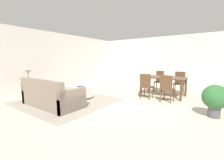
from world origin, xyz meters
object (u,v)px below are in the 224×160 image
at_px(couch, 51,97).
at_px(dining_chair_near_left, 146,85).
at_px(table_lamp, 28,73).
at_px(potted_plant, 215,98).
at_px(dining_chair_far_right, 179,81).
at_px(vase_centerpiece, 165,74).
at_px(dining_chair_near_right, 167,87).
at_px(dining_chair_far_left, 160,80).
at_px(side_table, 29,87).
at_px(ottoman_table, 78,92).
at_px(book_on_ottoman, 80,87).
at_px(dining_table, 163,79).

height_order(couch, dining_chair_near_left, dining_chair_near_left).
height_order(couch, table_lamp, table_lamp).
bearing_deg(potted_plant, dining_chair_near_left, 161.33).
relative_size(dining_chair_far_right, vase_centerpiece, 4.24).
relative_size(dining_chair_near_right, dining_chair_far_left, 1.00).
distance_m(table_lamp, vase_centerpiece, 5.03).
xyz_separation_m(couch, side_table, (-1.32, -0.01, 0.15)).
xyz_separation_m(ottoman_table, dining_chair_near_left, (2.10, 1.37, 0.28)).
height_order(dining_chair_far_right, book_on_ottoman, dining_chair_far_right).
relative_size(table_lamp, dining_table, 0.33).
distance_m(couch, potted_plant, 4.53).
height_order(couch, potted_plant, couch).
bearing_deg(ottoman_table, potted_plant, 8.89).
bearing_deg(dining_chair_near_left, potted_plant, -18.67).
bearing_deg(side_table, dining_chair_near_right, 31.50).
bearing_deg(vase_centerpiece, book_on_ottoman, -138.43).
bearing_deg(dining_chair_near_left, dining_chair_far_left, 91.86).
distance_m(couch, dining_table, 4.13).
xyz_separation_m(couch, potted_plant, (4.14, 1.82, 0.20)).
xyz_separation_m(dining_chair_near_left, dining_chair_far_left, (-0.05, 1.67, 0.00)).
bearing_deg(dining_chair_near_right, dining_table, 114.27).
relative_size(couch, vase_centerpiece, 9.40).
height_order(dining_chair_near_right, vase_centerpiece, vase_centerpiece).
distance_m(table_lamp, dining_chair_far_left, 5.37).
relative_size(ottoman_table, book_on_ottoman, 3.92).
relative_size(dining_chair_far_left, potted_plant, 1.12).
height_order(side_table, book_on_ottoman, side_table).
height_order(dining_chair_near_right, dining_chair_far_left, same).
height_order(table_lamp, dining_table, table_lamp).
distance_m(ottoman_table, dining_chair_near_right, 3.16).
bearing_deg(ottoman_table, dining_chair_near_right, 25.09).
distance_m(dining_table, dining_chair_near_right, 0.94).
distance_m(table_lamp, dining_chair_near_left, 4.23).
bearing_deg(side_table, dining_chair_far_left, 52.00).
bearing_deg(dining_chair_far_right, dining_table, -117.46).
distance_m(dining_chair_far_right, book_on_ottoman, 4.08).
distance_m(side_table, dining_chair_near_left, 4.21).
height_order(ottoman_table, dining_table, dining_table).
bearing_deg(dining_chair_near_left, couch, -128.68).
bearing_deg(vase_centerpiece, ottoman_table, -139.64).
relative_size(table_lamp, dining_chair_near_right, 0.57).
bearing_deg(ottoman_table, dining_table, 41.52).
xyz_separation_m(dining_chair_near_right, potted_plant, (1.36, -0.68, -0.04)).
xyz_separation_m(couch, book_on_ottoman, (0.04, 1.17, 0.16)).
xyz_separation_m(dining_chair_near_right, book_on_ottoman, (-2.74, -1.33, -0.08)).
bearing_deg(table_lamp, dining_chair_near_left, 37.27).
bearing_deg(dining_chair_far_left, dining_chair_far_right, -2.92).
xyz_separation_m(vase_centerpiece, book_on_ottoman, (-2.42, -2.14, -0.42)).
bearing_deg(dining_chair_far_right, dining_chair_near_left, -115.83).
bearing_deg(dining_chair_far_right, ottoman_table, -133.94).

